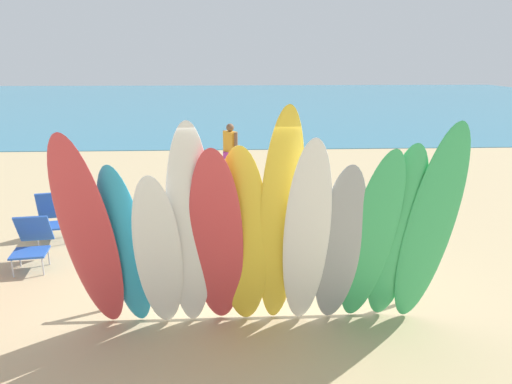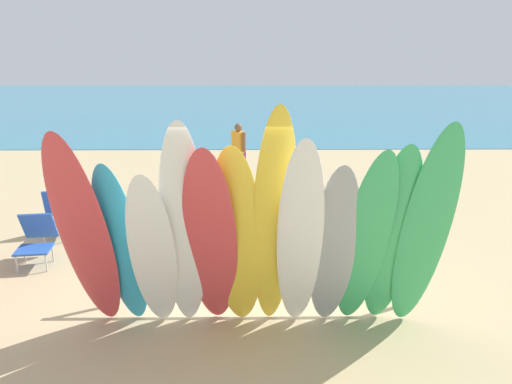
{
  "view_description": "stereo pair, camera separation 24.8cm",
  "coord_description": "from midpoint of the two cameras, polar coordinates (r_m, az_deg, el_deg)",
  "views": [
    {
      "loc": [
        -0.32,
        -5.55,
        3.11
      ],
      "look_at": [
        0.0,
        1.03,
        1.25
      ],
      "focal_mm": 33.37,
      "sensor_mm": 36.0,
      "label": 1
    },
    {
      "loc": [
        -0.07,
        -5.56,
        3.11
      ],
      "look_at": [
        0.0,
        1.03,
        1.25
      ],
      "focal_mm": 33.37,
      "sensor_mm": 36.0,
      "label": 2
    }
  ],
  "objects": [
    {
      "name": "surfboard_green_11",
      "position": [
        5.44,
        20.73,
        -4.86
      ],
      "size": [
        0.54,
        1.05,
        2.57
      ],
      "primitive_type": "ellipsoid",
      "rotation": [
        0.37,
        0.0,
        -0.01
      ],
      "color": "#38B266",
      "rests_on": "ground"
    },
    {
      "name": "surfboard_red_4",
      "position": [
        5.21,
        -4.07,
        -6.21
      ],
      "size": [
        0.61,
        1.03,
        2.33
      ],
      "primitive_type": "ellipsoid",
      "rotation": [
        0.39,
        0.0,
        -0.04
      ],
      "color": "#D13D42",
      "rests_on": "ground"
    },
    {
      "name": "surfboard_teal_1",
      "position": [
        5.49,
        -14.55,
        -6.63
      ],
      "size": [
        0.55,
        0.83,
        2.13
      ],
      "primitive_type": "ellipsoid",
      "rotation": [
        0.33,
        0.0,
        -0.1
      ],
      "color": "#289EC6",
      "rests_on": "ground"
    },
    {
      "name": "ocean_water",
      "position": [
        36.55,
        -0.3,
        10.94
      ],
      "size": [
        60.0,
        40.0,
        0.02
      ],
      "primitive_type": "cube",
      "color": "teal",
      "rests_on": "ground"
    },
    {
      "name": "ground",
      "position": [
        19.8,
        -0.03,
        6.76
      ],
      "size": [
        60.0,
        60.0,
        0.0
      ],
      "primitive_type": "plane",
      "color": "tan"
    },
    {
      "name": "beach_chair_red",
      "position": [
        8.13,
        -24.03,
        -4.97
      ],
      "size": [
        0.6,
        0.8,
        0.79
      ],
      "rotation": [
        0.0,
        0.0,
        0.14
      ],
      "color": "#B7B7BC",
      "rests_on": "ground"
    },
    {
      "name": "surfboard_white_3",
      "position": [
        5.16,
        -7.25,
        -5.01
      ],
      "size": [
        0.59,
        1.03,
        2.58
      ],
      "primitive_type": "ellipsoid",
      "rotation": [
        0.35,
        0.0,
        0.1
      ],
      "color": "white",
      "rests_on": "ground"
    },
    {
      "name": "surfboard_green_10",
      "position": [
        5.46,
        17.11,
        -5.72
      ],
      "size": [
        0.56,
        0.99,
        2.35
      ],
      "primitive_type": "ellipsoid",
      "rotation": [
        0.37,
        0.0,
        -0.05
      ],
      "color": "#38B266",
      "rests_on": "ground"
    },
    {
      "name": "surfboard_white_7",
      "position": [
        5.13,
        6.65,
        -5.99
      ],
      "size": [
        0.53,
        1.11,
        2.44
      ],
      "primitive_type": "ellipsoid",
      "rotation": [
        0.4,
        0.0,
        -0.04
      ],
      "color": "white",
      "rests_on": "ground"
    },
    {
      "name": "beachgoer_midbeach",
      "position": [
        12.46,
        -1.53,
        5.35
      ],
      "size": [
        0.38,
        0.46,
        1.48
      ],
      "rotation": [
        0.0,
        0.0,
        5.38
      ],
      "color": "brown",
      "rests_on": "ground"
    },
    {
      "name": "surfboard_grey_8",
      "position": [
        5.3,
        10.57,
        -7.04
      ],
      "size": [
        0.53,
        0.97,
        2.16
      ],
      "primitive_type": "ellipsoid",
      "rotation": [
        0.4,
        0.0,
        -0.03
      ],
      "color": "#999EA3",
      "rests_on": "ground"
    },
    {
      "name": "beach_chair_blue",
      "position": [
        9.19,
        -21.95,
        -2.34
      ],
      "size": [
        0.64,
        0.76,
        0.83
      ],
      "rotation": [
        0.0,
        0.0,
        0.23
      ],
      "color": "#B7B7BC",
      "rests_on": "ground"
    },
    {
      "name": "surfboard_white_2",
      "position": [
        5.32,
        -10.92,
        -7.52
      ],
      "size": [
        0.54,
        0.93,
        2.06
      ],
      "primitive_type": "ellipsoid",
      "rotation": [
        0.39,
        0.0,
        0.03
      ],
      "color": "white",
      "rests_on": "ground"
    },
    {
      "name": "beachgoer_strolling",
      "position": [
        9.08,
        -7.97,
        1.77
      ],
      "size": [
        0.42,
        0.61,
        1.62
      ],
      "rotation": [
        0.0,
        0.0,
        1.47
      ],
      "color": "brown",
      "rests_on": "ground"
    },
    {
      "name": "surfboard_rack",
      "position": [
        6.12,
        1.28,
        -8.92
      ],
      "size": [
        3.99,
        0.07,
        0.68
      ],
      "color": "brown",
      "rests_on": "ground"
    },
    {
      "name": "surfboard_green_9",
      "position": [
        5.33,
        14.22,
        -6.22
      ],
      "size": [
        0.58,
        1.09,
        2.32
      ],
      "primitive_type": "ellipsoid",
      "rotation": [
        0.41,
        0.0,
        0.06
      ],
      "color": "#38B266",
      "rests_on": "ground"
    },
    {
      "name": "surfboard_yellow_6",
      "position": [
        5.11,
        3.55,
        -4.24
      ],
      "size": [
        0.52,
        1.06,
        2.73
      ],
      "primitive_type": "ellipsoid",
      "rotation": [
        0.34,
        0.0,
        0.05
      ],
      "color": "yellow",
      "rests_on": "ground"
    },
    {
      "name": "surfboard_yellow_5",
      "position": [
        5.25,
        -0.94,
        -6.04
      ],
      "size": [
        0.66,
        0.88,
        2.32
      ],
      "primitive_type": "ellipsoid",
      "rotation": [
        0.32,
        0.0,
        -0.1
      ],
      "color": "yellow",
      "rests_on": "ground"
    },
    {
      "name": "surfboard_red_0",
      "position": [
        5.4,
        -18.54,
        -5.31
      ],
      "size": [
        0.63,
        1.08,
        2.49
      ],
      "primitive_type": "ellipsoid",
      "rotation": [
        0.38,
        0.0,
        -0.07
      ],
      "color": "#D13D42",
      "rests_on": "ground"
    }
  ]
}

